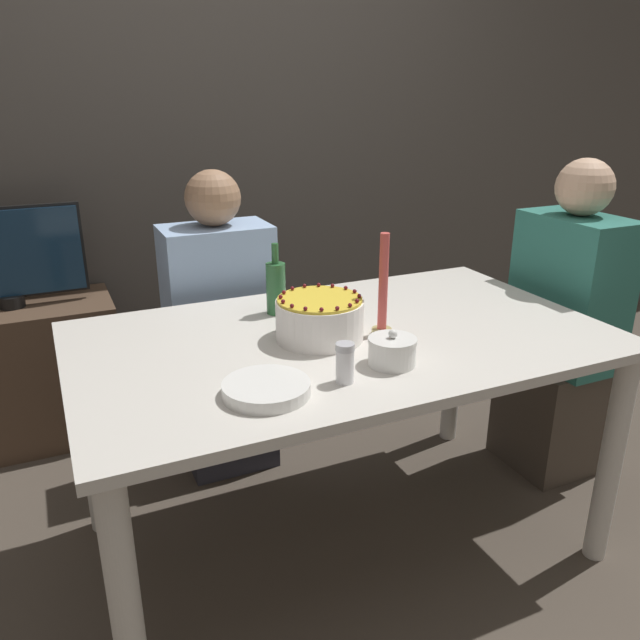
{
  "coord_description": "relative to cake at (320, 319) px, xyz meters",
  "views": [
    {
      "loc": [
        -0.78,
        -1.54,
        1.44
      ],
      "look_at": [
        -0.08,
        -0.0,
        0.81
      ],
      "focal_mm": 35.0,
      "sensor_mm": 36.0,
      "label": 1
    }
  ],
  "objects": [
    {
      "name": "side_cabinet",
      "position": [
        -0.85,
        1.16,
        -0.51
      ],
      "size": [
        0.76,
        0.4,
        0.61
      ],
      "color": "#4C3828",
      "rests_on": "ground_plane"
    },
    {
      "name": "tv_monitor",
      "position": [
        -0.85,
        1.16,
        0.0
      ],
      "size": [
        0.61,
        0.1,
        0.41
      ],
      "color": "black",
      "rests_on": "side_cabinet"
    },
    {
      "name": "person_man_blue_shirt",
      "position": [
        -0.12,
        0.67,
        -0.31
      ],
      "size": [
        0.4,
        0.34,
        1.17
      ],
      "rotation": [
        0.0,
        0.0,
        3.14
      ],
      "color": "#2D2D38",
      "rests_on": "ground_plane"
    },
    {
      "name": "person_woman_floral",
      "position": [
        1.07,
        0.09,
        -0.29
      ],
      "size": [
        0.34,
        0.4,
        1.22
      ],
      "rotation": [
        0.0,
        0.0,
        1.57
      ],
      "color": "#473D33",
      "rests_on": "ground_plane"
    },
    {
      "name": "ground_plane",
      "position": [
        0.08,
        0.0,
        -0.82
      ],
      "size": [
        12.0,
        12.0,
        0.0
      ],
      "primitive_type": "plane",
      "color": "#4C4238"
    },
    {
      "name": "candle",
      "position": [
        0.18,
        -0.04,
        0.06
      ],
      "size": [
        0.06,
        0.06,
        0.31
      ],
      "color": "tan",
      "rests_on": "dining_table"
    },
    {
      "name": "sugar_bowl",
      "position": [
        0.1,
        -0.24,
        -0.02
      ],
      "size": [
        0.13,
        0.13,
        0.1
      ],
      "color": "white",
      "rests_on": "dining_table"
    },
    {
      "name": "wall_behind",
      "position": [
        0.08,
        1.4,
        0.48
      ],
      "size": [
        8.0,
        0.05,
        2.6
      ],
      "color": "#4C4742",
      "rests_on": "ground_plane"
    },
    {
      "name": "plate_stack",
      "position": [
        -0.27,
        -0.27,
        -0.05
      ],
      "size": [
        0.21,
        0.21,
        0.03
      ],
      "color": "white",
      "rests_on": "dining_table"
    },
    {
      "name": "bottle",
      "position": [
        -0.04,
        0.26,
        0.03
      ],
      "size": [
        0.06,
        0.06,
        0.23
      ],
      "color": "#2D6638",
      "rests_on": "dining_table"
    },
    {
      "name": "sugar_shaker",
      "position": [
        -0.06,
        -0.29,
        -0.01
      ],
      "size": [
        0.05,
        0.05,
        0.1
      ],
      "color": "white",
      "rests_on": "dining_table"
    },
    {
      "name": "dining_table",
      "position": [
        0.08,
        0.0,
        -0.17
      ],
      "size": [
        1.58,
        0.94,
        0.75
      ],
      "color": "beige",
      "rests_on": "ground_plane"
    },
    {
      "name": "cake",
      "position": [
        0.0,
        0.0,
        0.0
      ],
      "size": [
        0.26,
        0.26,
        0.14
      ],
      "color": "white",
      "rests_on": "dining_table"
    }
  ]
}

